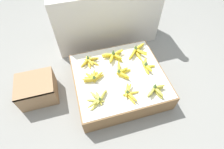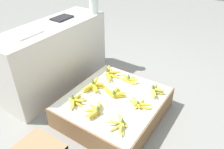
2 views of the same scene
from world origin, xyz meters
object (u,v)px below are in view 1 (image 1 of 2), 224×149
banana_bunch_middle_midleft (122,71)px  banana_bunch_front_left (98,99)px  banana_bunch_middle_midright (147,66)px  wooden_crate (37,89)px  banana_bunch_back_left (89,61)px  banana_bunch_back_midleft (114,56)px  banana_bunch_front_midright (156,90)px  banana_bunch_back_midright (137,51)px  banana_bunch_front_midleft (129,93)px  banana_bunch_middle_left (93,77)px

banana_bunch_middle_midleft → banana_bunch_front_left: bearing=-141.0°
banana_bunch_front_left → banana_bunch_middle_midright: banana_bunch_middle_midright is taller
banana_bunch_middle_midleft → banana_bunch_middle_midright: bearing=-0.1°
wooden_crate → banana_bunch_front_left: bearing=-31.8°
banana_bunch_back_left → banana_bunch_back_midleft: banana_bunch_back_midleft is taller
banana_bunch_front_left → banana_bunch_middle_midright: size_ratio=1.12×
banana_bunch_front_midright → banana_bunch_back_left: 0.73m
wooden_crate → banana_bunch_back_left: bearing=12.0°
banana_bunch_middle_midleft → banana_bunch_back_midright: (0.25, 0.22, -0.00)m
banana_bunch_back_left → banana_bunch_front_left: bearing=-91.7°
banana_bunch_front_midright → banana_bunch_middle_midleft: bearing=128.5°
banana_bunch_back_midright → banana_bunch_front_midleft: bearing=-118.7°
banana_bunch_back_midright → banana_bunch_front_left: bearing=-139.9°
banana_bunch_front_left → banana_bunch_back_left: banana_bunch_back_left is taller
banana_bunch_middle_left → banana_bunch_back_midright: banana_bunch_back_midright is taller
wooden_crate → banana_bunch_middle_midleft: 0.86m
banana_bunch_front_left → banana_bunch_back_left: bearing=88.3°
banana_bunch_middle_left → banana_bunch_middle_midleft: banana_bunch_middle_midleft is taller
wooden_crate → banana_bunch_back_midright: size_ratio=1.40×
wooden_crate → banana_bunch_front_midleft: size_ratio=1.50×
wooden_crate → banana_bunch_back_midleft: 0.85m
banana_bunch_middle_left → banana_bunch_back_left: 0.22m
banana_bunch_front_midleft → banana_bunch_middle_midright: 0.37m
banana_bunch_middle_left → banana_bunch_front_midleft: bearing=-43.2°
banana_bunch_middle_left → banana_bunch_middle_midright: 0.55m
banana_bunch_back_left → banana_bunch_back_midleft: (0.26, -0.01, 0.01)m
banana_bunch_back_midleft → banana_bunch_middle_midright: bearing=-38.2°
wooden_crate → banana_bunch_back_midleft: banana_bunch_back_midleft is taller
banana_bunch_front_midleft → banana_bunch_back_midright: bearing=61.3°
banana_bunch_back_midleft → banana_bunch_back_midright: (0.27, 0.00, -0.00)m
banana_bunch_back_left → banana_bunch_middle_midleft: bearing=-39.4°
banana_bunch_front_midright → banana_bunch_middle_midleft: (-0.23, 0.30, -0.00)m
banana_bunch_front_midright → banana_bunch_back_left: size_ratio=0.91×
wooden_crate → banana_bunch_middle_left: 0.58m
banana_bunch_back_midleft → banana_bunch_back_left: bearing=178.7°
banana_bunch_front_midright → banana_bunch_back_midright: (0.02, 0.52, -0.00)m
banana_bunch_back_midleft → banana_bunch_front_midright: bearing=-64.1°
banana_bunch_middle_midright → banana_bunch_front_midright: bearing=-96.3°
banana_bunch_front_left → banana_bunch_back_left: size_ratio=1.00×
banana_bunch_middle_midleft → banana_bunch_back_midleft: (-0.02, 0.22, 0.00)m
banana_bunch_middle_midright → banana_bunch_back_midright: (-0.01, 0.22, -0.00)m
banana_bunch_middle_left → banana_bunch_back_midright: size_ratio=0.88×
banana_bunch_back_midright → banana_bunch_middle_midright: bearing=-86.6°
wooden_crate → banana_bunch_back_left: banana_bunch_back_left is taller
banana_bunch_middle_midright → banana_bunch_back_midleft: banana_bunch_back_midleft is taller
banana_bunch_front_midleft → banana_bunch_middle_midright: bearing=42.7°
banana_bunch_middle_midright → banana_bunch_middle_midleft: bearing=179.9°
banana_bunch_front_midright → banana_bunch_back_midright: size_ratio=0.78×
banana_bunch_back_midleft → banana_bunch_back_midright: size_ratio=0.98×
wooden_crate → banana_bunch_middle_midright: banana_bunch_middle_midright is taller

